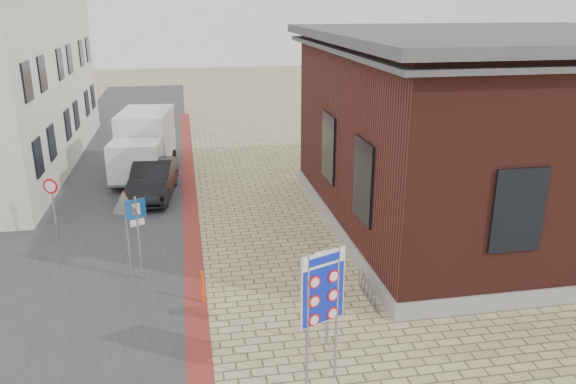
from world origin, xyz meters
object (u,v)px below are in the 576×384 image
object	(u,v)px
sedan	(153,179)
essen_sign	(328,278)
border_sign	(323,291)
bollard	(202,287)
parking_sign	(137,224)
box_truck	(144,144)

from	to	relation	value
sedan	essen_sign	xyz separation A→B (m)	(4.45, -11.71, 1.00)
border_sign	bollard	distance (m)	4.84
border_sign	parking_sign	distance (m)	6.89
border_sign	parking_sign	bearing A→B (deg)	103.18
border_sign	essen_sign	bearing A→B (deg)	48.15
parking_sign	bollard	xyz separation A→B (m)	(1.70, -1.70, -1.27)
parking_sign	sedan	bearing A→B (deg)	66.59
box_truck	bollard	distance (m)	12.62
box_truck	essen_sign	bearing A→B (deg)	-64.86
bollard	border_sign	bearing A→B (deg)	-59.04
sedan	bollard	bearing A→B (deg)	-73.17
box_truck	parking_sign	distance (m)	10.71
bollard	essen_sign	bearing A→B (deg)	-41.76
border_sign	essen_sign	distance (m)	1.53
sedan	essen_sign	bearing A→B (deg)	-62.52
box_truck	bollard	world-z (taller)	box_truck
sedan	box_truck	xyz separation A→B (m)	(-0.48, 3.19, 0.74)
box_truck	parking_sign	size ratio (longest dim) A/B	2.24
sedan	parking_sign	bearing A→B (deg)	-83.71
border_sign	sedan	bearing A→B (deg)	84.26
border_sign	parking_sign	world-z (taller)	border_sign
essen_sign	bollard	size ratio (longest dim) A/B	2.77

